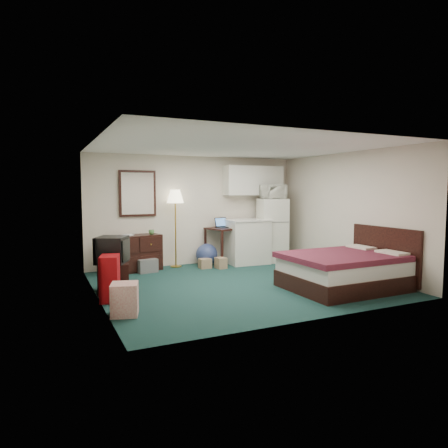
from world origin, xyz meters
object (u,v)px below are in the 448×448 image
floor_lamp (176,229)px  desk (224,246)px  dresser (134,253)px  bed (343,271)px  kitchen_counter (247,242)px  suitcase (110,278)px  fridge (272,230)px  tv_stand (113,277)px

floor_lamp → desk: size_ratio=2.04×
dresser → bed: bearing=-58.5°
floor_lamp → kitchen_counter: floor_lamp is taller
kitchen_counter → suitcase: bearing=-148.1°
desk → kitchen_counter: (0.53, -0.17, 0.08)m
bed → suitcase: suitcase is taller
floor_lamp → fridge: bearing=-8.2°
fridge → bed: size_ratio=0.79×
dresser → tv_stand: bearing=-126.4°
tv_stand → suitcase: size_ratio=0.77×
dresser → floor_lamp: floor_lamp is taller
floor_lamp → fridge: 2.35m
fridge → suitcase: fridge is taller
tv_stand → desk: bearing=37.7°
fridge → kitchen_counter: bearing=-171.7°
suitcase → floor_lamp: bearing=66.9°
suitcase → desk: bearing=51.5°
floor_lamp → suitcase: floor_lamp is taller
fridge → desk: bearing=-178.2°
floor_lamp → fridge: floor_lamp is taller
desk → dresser: bearing=163.6°
dresser → kitchen_counter: bearing=-17.6°
kitchen_counter → suitcase: kitchen_counter is taller
dresser → fridge: size_ratio=0.74×
suitcase → bed: bearing=2.2°
dresser → bed: 4.29m
dresser → desk: 2.09m
dresser → bed: (2.99, -3.07, -0.08)m
desk → tv_stand: 3.18m
desk → bed: bearing=-88.4°
floor_lamp → bed: (2.03, -3.14, -0.56)m
dresser → suitcase: 2.29m
desk → suitcase: desk is taller
desk → suitcase: 3.59m
kitchen_counter → floor_lamp: bearing=173.0°
fridge → bed: (-0.29, -2.81, -0.45)m
floor_lamp → suitcase: (-1.79, -2.20, -0.51)m
desk → fridge: size_ratio=0.56×
bed → fridge: bearing=83.5°
bed → tv_stand: (-3.69, 1.49, -0.06)m
dresser → fridge: fridge is taller
kitchen_counter → bed: 2.88m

